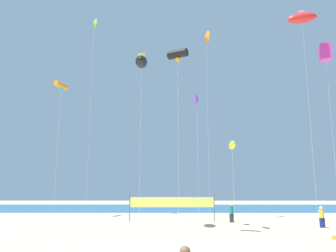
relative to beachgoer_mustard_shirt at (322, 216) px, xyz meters
The scene contains 15 objects.
ground_plane 13.54m from the beachgoer_mustard_shirt, 140.81° to the right, with size 120.00×120.00×0.00m, color #D1BC89.
ocean_band 26.84m from the beachgoer_mustard_shirt, 112.98° to the left, with size 120.00×20.00×0.01m, color #28608C.
beachgoer_mustard_shirt is the anchor object (origin of this frame).
beachgoer_teal_shirt 7.40m from the beachgoer_mustard_shirt, 148.76° to the left, with size 0.37×0.37×1.63m.
volleyball_net 12.49m from the beachgoer_mustard_shirt, 159.06° to the left, with size 7.81×0.09×2.40m.
beach_handbag 6.34m from the beachgoer_mustard_shirt, 108.40° to the right, with size 0.29×0.15×0.23m, color gold.
kite_orange_delta 20.33m from the beachgoer_mustard_shirt, 143.19° to the left, with size 0.59×1.41×19.31m.
kite_black_inflatable 18.61m from the beachgoer_mustard_shirt, behind, with size 1.00×2.81×13.64m.
kite_black_tube 16.69m from the beachgoer_mustard_shirt, 157.42° to the right, with size 1.53×1.19×12.60m.
kite_orange_tube 27.80m from the beachgoer_mustard_shirt, 162.47° to the left, with size 1.13×1.94×14.12m.
kite_violet_delta 13.38m from the beachgoer_mustard_shirt, behind, with size 0.38×1.24×10.83m.
kite_lime_delta 30.90m from the beachgoer_mustard_shirt, 155.80° to the left, with size 0.83×1.13×22.52m.
kite_magenta_box 13.14m from the beachgoer_mustard_shirt, 47.77° to the right, with size 0.97×0.97×14.62m.
kite_yellow_inflatable 9.01m from the beachgoer_mustard_shirt, 167.30° to the right, with size 0.52×1.46×6.60m.
kite_red_inflatable 15.84m from the beachgoer_mustard_shirt, 121.02° to the right, with size 2.52×0.95×17.22m.
Camera 1 is at (-1.35, -18.22, 3.09)m, focal length 35.58 mm.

